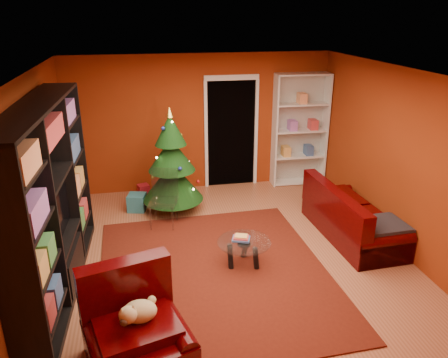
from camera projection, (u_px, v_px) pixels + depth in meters
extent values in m
cube|color=brown|center=(229.00, 258.00, 6.32)|extent=(5.00, 5.50, 0.05)
cube|color=silver|center=(230.00, 71.00, 5.36)|extent=(5.00, 5.50, 0.05)
cube|color=maroon|center=(200.00, 123.00, 8.38)|extent=(5.00, 0.05, 2.60)
cube|color=maroon|center=(30.00, 186.00, 5.39)|extent=(0.05, 5.50, 2.60)
cube|color=maroon|center=(401.00, 161.00, 6.29)|extent=(0.05, 5.50, 2.60)
cube|color=#56180D|center=(215.00, 273.00, 5.90)|extent=(3.11, 3.60, 0.02)
cube|color=#256E80|center=(137.00, 202.00, 7.71)|extent=(0.36, 0.36, 0.30)
cube|color=maroon|center=(144.00, 190.00, 8.38)|extent=(0.25, 0.25, 0.20)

